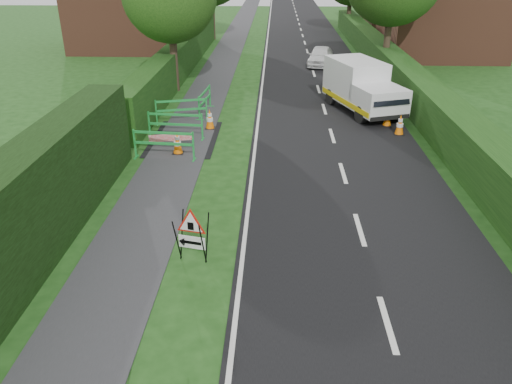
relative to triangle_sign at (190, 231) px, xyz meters
name	(u,v)px	position (x,y,z in m)	size (l,w,h in m)	color
ground	(251,360)	(1.48, -2.96, -0.78)	(120.00, 120.00, 0.00)	#194112
road_surface	(303,38)	(3.98, 32.04, -0.77)	(6.00, 90.00, 0.02)	black
footpath	(235,37)	(-1.52, 32.04, -0.77)	(2.00, 90.00, 0.02)	#2D2D30
hedge_west_far	(182,73)	(-3.52, 19.04, -0.78)	(1.00, 24.00, 1.80)	#14380F
hedge_east	(411,104)	(7.98, 13.04, -0.78)	(1.20, 50.00, 1.50)	#14380F
house_west	(128,5)	(-8.52, 27.04, 2.12)	(7.50, 7.40, 7.88)	brown
house_east_a	(443,9)	(12.48, 25.04, 2.12)	(7.50, 7.40, 7.88)	brown
triangle_sign	(190,231)	(0.00, 0.00, 0.00)	(0.91, 0.91, 1.12)	black
works_van	(362,86)	(5.49, 11.88, 0.32)	(3.14, 4.85, 2.07)	silver
traffic_cone_0	(400,125)	(6.53, 8.82, -0.38)	(0.38, 0.38, 0.79)	black
traffic_cone_1	(388,116)	(6.27, 9.85, -0.38)	(0.38, 0.38, 0.79)	black
traffic_cone_2	(384,95)	(6.76, 13.13, -0.38)	(0.38, 0.38, 0.79)	black
traffic_cone_3	(177,143)	(-1.49, 6.54, -0.38)	(0.38, 0.38, 0.79)	black
traffic_cone_4	(210,119)	(-0.71, 9.23, -0.38)	(0.38, 0.38, 0.79)	black
ped_barrier_0	(164,141)	(-1.84, 6.03, -0.15)	(2.08, 0.55, 1.00)	green
ped_barrier_1	(175,122)	(-1.82, 8.05, -0.15)	(2.08, 0.55, 1.00)	green
ped_barrier_2	(181,108)	(-1.92, 9.92, -0.15)	(2.08, 0.85, 1.00)	green
ped_barrier_3	(205,99)	(-1.17, 11.27, -0.15)	(0.55, 2.08, 1.00)	green
redwhite_plank	(172,150)	(-1.78, 6.90, -0.78)	(1.50, 0.04, 0.25)	red
hatchback_car	(320,56)	(4.50, 21.41, -0.22)	(1.32, 3.28, 1.12)	white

